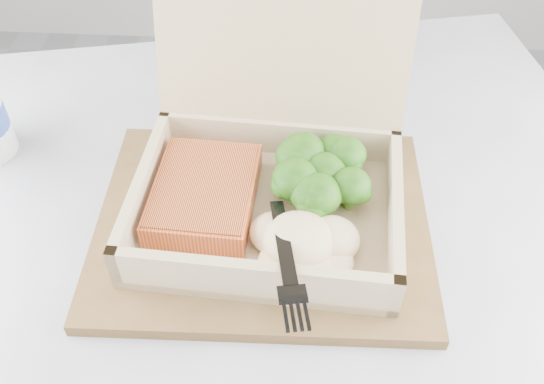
{
  "coord_description": "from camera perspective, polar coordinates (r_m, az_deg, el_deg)",
  "views": [
    {
      "loc": [
        0.7,
        0.11,
        1.19
      ],
      "look_at": [
        0.68,
        0.51,
        0.78
      ],
      "focal_mm": 40.0,
      "sensor_mm": 36.0,
      "label": 1
    }
  ],
  "objects": [
    {
      "name": "broccoli_pile",
      "position": [
        0.58,
        4.91,
        1.4
      ],
      "size": [
        0.11,
        0.11,
        0.04
      ],
      "primitive_type": null,
      "color": "#36791A",
      "rests_on": "takeout_container"
    },
    {
      "name": "serving_tray",
      "position": [
        0.59,
        -0.87,
        -2.94
      ],
      "size": [
        0.32,
        0.26,
        0.01
      ],
      "primitive_type": "cube",
      "rotation": [
        0.0,
        0.0,
        0.02
      ],
      "color": "brown",
      "rests_on": "cafe_table"
    },
    {
      "name": "cafe_table",
      "position": [
        0.72,
        -1.16,
        -16.76
      ],
      "size": [
        0.97,
        0.97,
        0.74
      ],
      "rotation": [
        0.0,
        0.0,
        0.21
      ],
      "color": "black",
      "rests_on": "floor"
    },
    {
      "name": "receipt",
      "position": [
        0.71,
        -3.79,
        6.58
      ],
      "size": [
        0.11,
        0.14,
        0.0
      ],
      "primitive_type": "cube",
      "rotation": [
        0.0,
        0.0,
        0.39
      ],
      "color": "white",
      "rests_on": "cafe_table"
    },
    {
      "name": "mashed_potatoes",
      "position": [
        0.53,
        2.54,
        -4.59
      ],
      "size": [
        0.1,
        0.09,
        0.04
      ],
      "primitive_type": "ellipsoid",
      "color": "beige",
      "rests_on": "takeout_container"
    },
    {
      "name": "takeout_container",
      "position": [
        0.57,
        0.05,
        4.12
      ],
      "size": [
        0.26,
        0.26,
        0.23
      ],
      "rotation": [
        0.0,
        0.0,
        -0.06
      ],
      "color": "tan",
      "rests_on": "serving_tray"
    },
    {
      "name": "salmon_fillet",
      "position": [
        0.58,
        -6.36,
        -0.18
      ],
      "size": [
        0.1,
        0.13,
        0.03
      ],
      "primitive_type": "cube",
      "rotation": [
        0.0,
        0.0,
        -0.06
      ],
      "color": "orange",
      "rests_on": "takeout_container"
    },
    {
      "name": "plastic_fork",
      "position": [
        0.53,
        0.8,
        -2.85
      ],
      "size": [
        0.04,
        0.16,
        0.03
      ],
      "rotation": [
        0.0,
        0.0,
        3.3
      ],
      "color": "black",
      "rests_on": "mashed_potatoes"
    }
  ]
}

